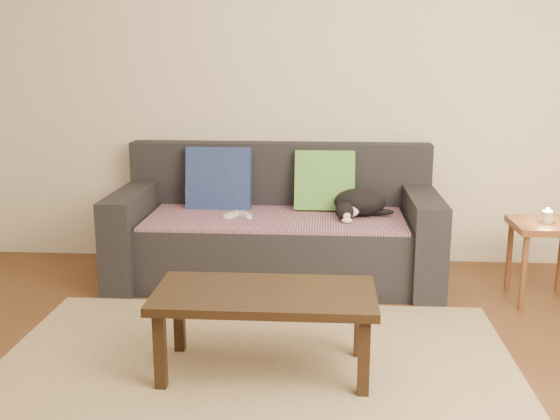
{
  "coord_description": "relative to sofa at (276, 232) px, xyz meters",
  "views": [
    {
      "loc": [
        0.32,
        -2.64,
        1.45
      ],
      "look_at": [
        0.05,
        1.2,
        0.55
      ],
      "focal_mm": 42.0,
      "sensor_mm": 36.0,
      "label": 1
    }
  ],
  "objects": [
    {
      "name": "ground",
      "position": [
        0.0,
        -1.57,
        -0.31
      ],
      "size": [
        4.5,
        4.5,
        0.0
      ],
      "primitive_type": "plane",
      "color": "brown",
      "rests_on": "ground"
    },
    {
      "name": "back_wall",
      "position": [
        0.0,
        0.43,
        0.99
      ],
      "size": [
        4.5,
        0.04,
        2.6
      ],
      "primitive_type": "cube",
      "color": "beige",
      "rests_on": "ground"
    },
    {
      "name": "sofa",
      "position": [
        0.0,
        0.0,
        0.0
      ],
      "size": [
        2.1,
        0.94,
        0.87
      ],
      "color": "#232328",
      "rests_on": "ground"
    },
    {
      "name": "throw_blanket",
      "position": [
        0.0,
        -0.09,
        0.12
      ],
      "size": [
        1.66,
        0.74,
        0.02
      ],
      "primitive_type": "cube",
      "color": "#45284B",
      "rests_on": "sofa"
    },
    {
      "name": "cushion_navy",
      "position": [
        -0.41,
        0.17,
        0.32
      ],
      "size": [
        0.44,
        0.19,
        0.46
      ],
      "primitive_type": "cube",
      "rotation": [
        -0.19,
        0.0,
        0.0
      ],
      "color": "#121C4F",
      "rests_on": "throw_blanket"
    },
    {
      "name": "cushion_green",
      "position": [
        0.32,
        0.17,
        0.32
      ],
      "size": [
        0.4,
        0.22,
        0.42
      ],
      "primitive_type": "cube",
      "rotation": [
        -0.31,
        0.0,
        0.0
      ],
      "color": "#0E5D52",
      "rests_on": "throw_blanket"
    },
    {
      "name": "cat",
      "position": [
        0.54,
        -0.03,
        0.22
      ],
      "size": [
        0.43,
        0.41,
        0.18
      ],
      "rotation": [
        0.0,
        0.0,
        0.37
      ],
      "color": "black",
      "rests_on": "throw_blanket"
    },
    {
      "name": "wii_remote_a",
      "position": [
        -0.2,
        -0.12,
        0.15
      ],
      "size": [
        0.1,
        0.15,
        0.03
      ],
      "primitive_type": "cube",
      "rotation": [
        0.0,
        0.0,
        2.08
      ],
      "color": "white",
      "rests_on": "throw_blanket"
    },
    {
      "name": "wii_remote_b",
      "position": [
        -0.28,
        -0.12,
        0.15
      ],
      "size": [
        0.1,
        0.15,
        0.03
      ],
      "primitive_type": "cube",
      "rotation": [
        0.0,
        0.0,
        1.11
      ],
      "color": "white",
      "rests_on": "throw_blanket"
    },
    {
      "name": "side_table",
      "position": [
        1.64,
        -0.34,
        0.1
      ],
      "size": [
        0.39,
        0.39,
        0.49
      ],
      "color": "brown",
      "rests_on": "ground"
    },
    {
      "name": "candle",
      "position": [
        1.64,
        -0.34,
        0.22
      ],
      "size": [
        0.06,
        0.06,
        0.09
      ],
      "color": "beige",
      "rests_on": "side_table"
    },
    {
      "name": "rug",
      "position": [
        0.0,
        -1.42,
        -0.3
      ],
      "size": [
        2.5,
        1.8,
        0.01
      ],
      "primitive_type": "cube",
      "color": "tan",
      "rests_on": "ground"
    },
    {
      "name": "coffee_table",
      "position": [
        0.05,
        -1.4,
        0.05
      ],
      "size": [
        1.02,
        0.51,
        0.41
      ],
      "color": "black",
      "rests_on": "rug"
    }
  ]
}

